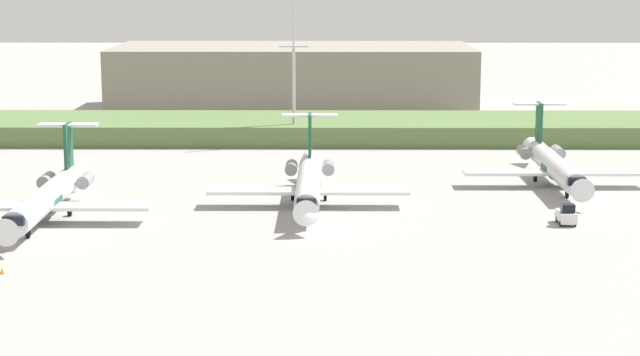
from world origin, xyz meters
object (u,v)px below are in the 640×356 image
at_px(regional_jet_second, 309,182).
at_px(antenna_mast, 294,83).
at_px(safety_cone_mid_marker, 2,271).
at_px(regional_jet_third, 554,165).
at_px(regional_jet_nearest, 47,197).
at_px(baggage_tug, 566,215).

bearing_deg(regional_jet_second, antenna_mast, 94.00).
bearing_deg(regional_jet_second, safety_cone_mid_marker, -132.57).
height_order(regional_jet_third, antenna_mast, antenna_mast).
bearing_deg(safety_cone_mid_marker, antenna_mast, 71.51).
height_order(regional_jet_nearest, safety_cone_mid_marker, regional_jet_nearest).
height_order(regional_jet_second, regional_jet_third, same).
bearing_deg(regional_jet_second, regional_jet_third, 20.65).
bearing_deg(baggage_tug, safety_cone_mid_marker, -160.48).
height_order(baggage_tug, safety_cone_mid_marker, baggage_tug).
distance_m(regional_jet_third, baggage_tug, 21.62).
bearing_deg(safety_cone_mid_marker, baggage_tug, 19.52).
xyz_separation_m(antenna_mast, safety_cone_mid_marker, (-23.81, -71.20, -9.20)).
xyz_separation_m(regional_jet_second, baggage_tug, (27.41, -9.92, -1.53)).
relative_size(regional_jet_nearest, antenna_mast, 1.36).
relative_size(regional_jet_nearest, baggage_tug, 9.69).
bearing_deg(antenna_mast, regional_jet_nearest, -116.38).
distance_m(antenna_mast, safety_cone_mid_marker, 75.64).
bearing_deg(regional_jet_nearest, safety_cone_mid_marker, -86.88).
height_order(regional_jet_third, safety_cone_mid_marker, regional_jet_third).
distance_m(regional_jet_nearest, regional_jet_third, 61.49).
distance_m(regional_jet_second, regional_jet_third, 32.46).
bearing_deg(antenna_mast, safety_cone_mid_marker, -108.49).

